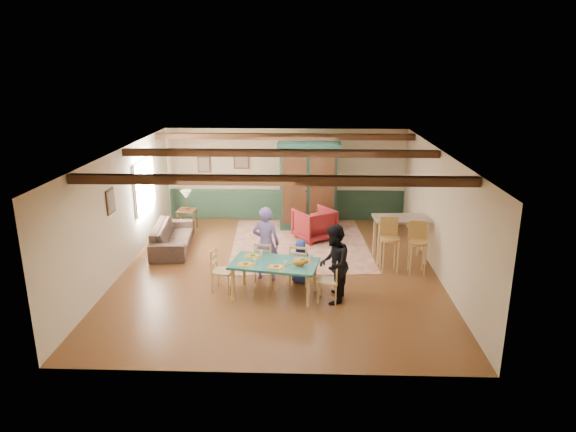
{
  "coord_description": "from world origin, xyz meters",
  "views": [
    {
      "loc": [
        0.57,
        -10.75,
        4.52
      ],
      "look_at": [
        0.18,
        0.46,
        1.15
      ],
      "focal_mm": 32.0,
      "sensor_mm": 36.0,
      "label": 1
    }
  ],
  "objects_px": {
    "person_woman": "(334,264)",
    "sofa": "(173,236)",
    "dining_chair_end_left": "(223,270)",
    "bar_stool_left": "(390,245)",
    "dining_chair_end_right": "(328,279)",
    "person_man": "(266,243)",
    "armchair": "(314,224)",
    "cat": "(299,262)",
    "dining_chair_far_right": "(300,264)",
    "end_table": "(187,220)",
    "bar_stool_right": "(418,249)",
    "table_lamp": "(186,200)",
    "dining_chair_far_left": "(265,261)",
    "counter_table": "(400,239)",
    "person_child": "(300,261)",
    "dining_table": "(275,279)",
    "armoire": "(308,186)"
  },
  "relations": [
    {
      "from": "dining_chair_far_left",
      "to": "person_woman",
      "type": "bearing_deg",
      "value": 156.43
    },
    {
      "from": "person_man",
      "to": "end_table",
      "type": "height_order",
      "value": "person_man"
    },
    {
      "from": "person_man",
      "to": "person_woman",
      "type": "distance_m",
      "value": 1.73
    },
    {
      "from": "dining_chair_end_right",
      "to": "counter_table",
      "type": "distance_m",
      "value": 2.86
    },
    {
      "from": "person_woman",
      "to": "sofa",
      "type": "xyz_separation_m",
      "value": [
        -3.89,
        2.85,
        -0.46
      ]
    },
    {
      "from": "dining_table",
      "to": "dining_chair_far_left",
      "type": "height_order",
      "value": "dining_chair_far_left"
    },
    {
      "from": "dining_chair_end_left",
      "to": "bar_stool_left",
      "type": "distance_m",
      "value": 3.75
    },
    {
      "from": "dining_chair_far_right",
      "to": "end_table",
      "type": "relative_size",
      "value": 1.51
    },
    {
      "from": "counter_table",
      "to": "armchair",
      "type": "bearing_deg",
      "value": 144.69
    },
    {
      "from": "armchair",
      "to": "counter_table",
      "type": "bearing_deg",
      "value": 111.75
    },
    {
      "from": "person_child",
      "to": "bar_stool_right",
      "type": "distance_m",
      "value": 2.64
    },
    {
      "from": "cat",
      "to": "armoire",
      "type": "relative_size",
      "value": 0.14
    },
    {
      "from": "cat",
      "to": "bar_stool_left",
      "type": "bearing_deg",
      "value": 48.42
    },
    {
      "from": "person_woman",
      "to": "armchair",
      "type": "height_order",
      "value": "person_woman"
    },
    {
      "from": "counter_table",
      "to": "sofa",
      "type": "bearing_deg",
      "value": 173.95
    },
    {
      "from": "person_man",
      "to": "table_lamp",
      "type": "relative_size",
      "value": 3.0
    },
    {
      "from": "armchair",
      "to": "end_table",
      "type": "relative_size",
      "value": 1.56
    },
    {
      "from": "bar_stool_left",
      "to": "counter_table",
      "type": "bearing_deg",
      "value": 59.94
    },
    {
      "from": "counter_table",
      "to": "dining_chair_far_right",
      "type": "bearing_deg",
      "value": -148.37
    },
    {
      "from": "table_lamp",
      "to": "dining_chair_far_right",
      "type": "bearing_deg",
      "value": -48.0
    },
    {
      "from": "table_lamp",
      "to": "person_man",
      "type": "bearing_deg",
      "value": -53.54
    },
    {
      "from": "person_child",
      "to": "bar_stool_left",
      "type": "relative_size",
      "value": 0.78
    },
    {
      "from": "person_woman",
      "to": "sofa",
      "type": "bearing_deg",
      "value": -115.68
    },
    {
      "from": "bar_stool_left",
      "to": "end_table",
      "type": "bearing_deg",
      "value": 149.07
    },
    {
      "from": "dining_chair_end_right",
      "to": "dining_chair_far_right",
      "type": "bearing_deg",
      "value": -133.83
    },
    {
      "from": "dining_chair_far_right",
      "to": "bar_stool_left",
      "type": "xyz_separation_m",
      "value": [
        2.0,
        0.77,
        0.16
      ]
    },
    {
      "from": "dining_chair_far_left",
      "to": "dining_chair_end_left",
      "type": "relative_size",
      "value": 1.0
    },
    {
      "from": "dining_chair_far_left",
      "to": "bar_stool_left",
      "type": "height_order",
      "value": "bar_stool_left"
    },
    {
      "from": "person_man",
      "to": "dining_chair_far_left",
      "type": "bearing_deg",
      "value": 90.0
    },
    {
      "from": "armchair",
      "to": "table_lamp",
      "type": "bearing_deg",
      "value": -43.8
    },
    {
      "from": "dining_chair_far_left",
      "to": "dining_chair_end_left",
      "type": "bearing_deg",
      "value": 43.83
    },
    {
      "from": "dining_chair_far_right",
      "to": "bar_stool_left",
      "type": "distance_m",
      "value": 2.14
    },
    {
      "from": "end_table",
      "to": "table_lamp",
      "type": "distance_m",
      "value": 0.57
    },
    {
      "from": "sofa",
      "to": "dining_chair_far_right",
      "type": "bearing_deg",
      "value": -128.3
    },
    {
      "from": "dining_chair_end_right",
      "to": "dining_chair_end_left",
      "type": "bearing_deg",
      "value": -90.0
    },
    {
      "from": "dining_chair_far_left",
      "to": "counter_table",
      "type": "relative_size",
      "value": 0.71
    },
    {
      "from": "dining_table",
      "to": "table_lamp",
      "type": "relative_size",
      "value": 3.13
    },
    {
      "from": "dining_table",
      "to": "dining_chair_end_left",
      "type": "bearing_deg",
      "value": 169.45
    },
    {
      "from": "person_man",
      "to": "table_lamp",
      "type": "bearing_deg",
      "value": -42.99
    },
    {
      "from": "cat",
      "to": "bar_stool_left",
      "type": "xyz_separation_m",
      "value": [
        2.0,
        1.55,
        -0.18
      ]
    },
    {
      "from": "dining_chair_end_left",
      "to": "person_man",
      "type": "relative_size",
      "value": 0.55
    },
    {
      "from": "dining_chair_far_right",
      "to": "cat",
      "type": "distance_m",
      "value": 0.86
    },
    {
      "from": "person_man",
      "to": "sofa",
      "type": "xyz_separation_m",
      "value": [
        -2.5,
        1.82,
        -0.5
      ]
    },
    {
      "from": "armoire",
      "to": "armchair",
      "type": "bearing_deg",
      "value": -79.57
    },
    {
      "from": "person_woman",
      "to": "dining_chair_end_right",
      "type": "bearing_deg",
      "value": -90.0
    },
    {
      "from": "cat",
      "to": "bar_stool_right",
      "type": "height_order",
      "value": "bar_stool_right"
    },
    {
      "from": "dining_chair_end_right",
      "to": "person_woman",
      "type": "height_order",
      "value": "person_woman"
    },
    {
      "from": "cat",
      "to": "table_lamp",
      "type": "bearing_deg",
      "value": 136.9
    },
    {
      "from": "cat",
      "to": "end_table",
      "type": "bearing_deg",
      "value": 136.9
    },
    {
      "from": "sofa",
      "to": "bar_stool_left",
      "type": "bearing_deg",
      "value": -109.71
    }
  ]
}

